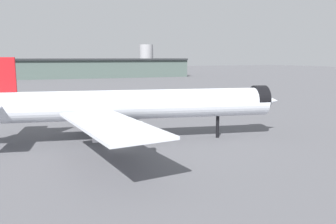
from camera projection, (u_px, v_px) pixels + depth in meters
name	position (u px, v px, depth m)	size (l,w,h in m)	color
ground	(120.00, 147.00, 54.43)	(900.00, 900.00, 0.00)	#56565B
airliner_near_gate	(127.00, 105.00, 57.11)	(53.82, 48.26, 14.17)	silver
terminal_building	(49.00, 68.00, 233.74)	(198.47, 54.34, 23.45)	#475651
service_truck_front	(75.00, 107.00, 86.81)	(5.95, 4.02, 3.00)	black
traffic_cone_near_nose	(130.00, 110.00, 91.19)	(0.54, 0.54, 0.67)	#F2600C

